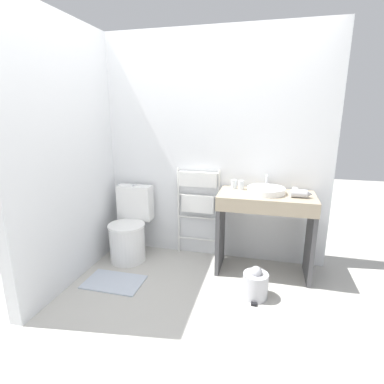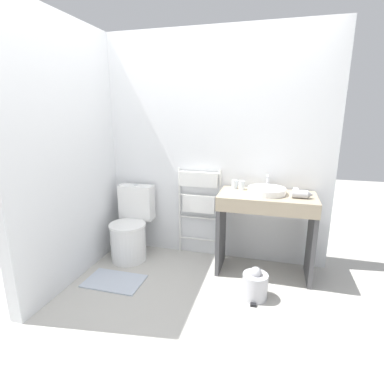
{
  "view_description": "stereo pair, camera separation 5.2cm",
  "coord_description": "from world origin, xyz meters",
  "px_view_note": "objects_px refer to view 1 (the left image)",
  "views": [
    {
      "loc": [
        0.61,
        -1.9,
        1.61
      ],
      "look_at": [
        -0.04,
        0.67,
        0.9
      ],
      "focal_mm": 28.0,
      "sensor_mm": 36.0,
      "label": 1
    },
    {
      "loc": [
        0.66,
        -1.89,
        1.61
      ],
      "look_at": [
        -0.04,
        0.67,
        0.9
      ],
      "focal_mm": 28.0,
      "sensor_mm": 36.0,
      "label": 2
    }
  ],
  "objects_px": {
    "cup_near_wall": "(234,184)",
    "cup_near_edge": "(241,185)",
    "toilet": "(130,230)",
    "sink_basin": "(266,190)",
    "hair_dryer": "(300,193)",
    "trash_bin": "(255,284)",
    "towel_radiator": "(198,197)"
  },
  "relations": [
    {
      "from": "cup_near_wall",
      "to": "cup_near_edge",
      "type": "relative_size",
      "value": 0.98
    },
    {
      "from": "cup_near_edge",
      "to": "toilet",
      "type": "bearing_deg",
      "value": -172.8
    },
    {
      "from": "toilet",
      "to": "sink_basin",
      "type": "relative_size",
      "value": 2.23
    },
    {
      "from": "cup_near_wall",
      "to": "hair_dryer",
      "type": "bearing_deg",
      "value": -16.34
    },
    {
      "from": "toilet",
      "to": "cup_near_wall",
      "type": "bearing_deg",
      "value": 9.03
    },
    {
      "from": "sink_basin",
      "to": "trash_bin",
      "type": "relative_size",
      "value": 1.21
    },
    {
      "from": "toilet",
      "to": "sink_basin",
      "type": "xyz_separation_m",
      "value": [
        1.45,
        0.05,
        0.55
      ]
    },
    {
      "from": "cup_near_wall",
      "to": "cup_near_edge",
      "type": "height_order",
      "value": "cup_near_edge"
    },
    {
      "from": "toilet",
      "to": "trash_bin",
      "type": "height_order",
      "value": "toilet"
    },
    {
      "from": "sink_basin",
      "to": "cup_near_edge",
      "type": "relative_size",
      "value": 4.05
    },
    {
      "from": "toilet",
      "to": "cup_near_wall",
      "type": "distance_m",
      "value": 1.27
    },
    {
      "from": "toilet",
      "to": "trash_bin",
      "type": "relative_size",
      "value": 2.69
    },
    {
      "from": "hair_dryer",
      "to": "trash_bin",
      "type": "distance_m",
      "value": 0.93
    },
    {
      "from": "trash_bin",
      "to": "sink_basin",
      "type": "bearing_deg",
      "value": 85.38
    },
    {
      "from": "toilet",
      "to": "sink_basin",
      "type": "bearing_deg",
      "value": 1.97
    },
    {
      "from": "trash_bin",
      "to": "cup_near_wall",
      "type": "bearing_deg",
      "value": 115.16
    },
    {
      "from": "sink_basin",
      "to": "towel_radiator",
      "type": "bearing_deg",
      "value": 164.59
    },
    {
      "from": "hair_dryer",
      "to": "trash_bin",
      "type": "relative_size",
      "value": 0.63
    },
    {
      "from": "toilet",
      "to": "hair_dryer",
      "type": "height_order",
      "value": "hair_dryer"
    },
    {
      "from": "sink_basin",
      "to": "cup_near_edge",
      "type": "height_order",
      "value": "cup_near_edge"
    },
    {
      "from": "sink_basin",
      "to": "hair_dryer",
      "type": "height_order",
      "value": "hair_dryer"
    },
    {
      "from": "sink_basin",
      "to": "cup_near_wall",
      "type": "distance_m",
      "value": 0.35
    },
    {
      "from": "hair_dryer",
      "to": "cup_near_wall",
      "type": "bearing_deg",
      "value": 163.66
    },
    {
      "from": "towel_radiator",
      "to": "trash_bin",
      "type": "height_order",
      "value": "towel_radiator"
    },
    {
      "from": "towel_radiator",
      "to": "cup_near_wall",
      "type": "relative_size",
      "value": 11.45
    },
    {
      "from": "toilet",
      "to": "towel_radiator",
      "type": "distance_m",
      "value": 0.85
    },
    {
      "from": "sink_basin",
      "to": "cup_near_wall",
      "type": "height_order",
      "value": "cup_near_wall"
    },
    {
      "from": "trash_bin",
      "to": "hair_dryer",
      "type": "bearing_deg",
      "value": 50.94
    },
    {
      "from": "cup_near_wall",
      "to": "sink_basin",
      "type": "bearing_deg",
      "value": -21.44
    },
    {
      "from": "towel_radiator",
      "to": "hair_dryer",
      "type": "relative_size",
      "value": 5.35
    },
    {
      "from": "hair_dryer",
      "to": "toilet",
      "type": "bearing_deg",
      "value": 179.74
    },
    {
      "from": "towel_radiator",
      "to": "trash_bin",
      "type": "relative_size",
      "value": 3.35
    }
  ]
}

